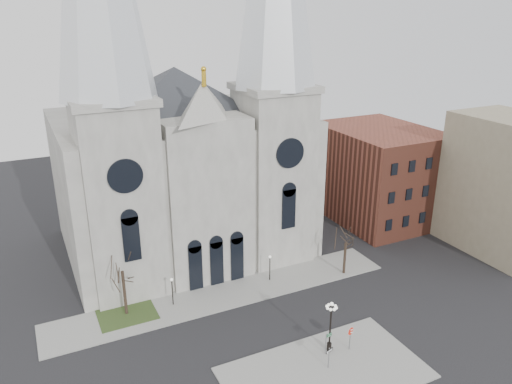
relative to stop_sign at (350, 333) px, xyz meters
name	(u,v)px	position (x,y,z in m)	size (l,w,h in m)	color
ground	(270,350)	(-6.88, 3.31, -1.93)	(160.00, 160.00, 0.00)	black
sidewalk_near	(325,373)	(-3.88, -1.69, -1.86)	(18.00, 10.00, 0.14)	gray
sidewalk_far	(225,294)	(-6.88, 14.31, -1.86)	(40.00, 6.00, 0.14)	gray
grass_patch	(127,314)	(-17.88, 15.31, -1.84)	(6.00, 5.00, 0.18)	#2E431C
cathedral	(184,116)	(-6.88, 26.17, 16.55)	(33.00, 26.66, 54.00)	gray
bg_building_brick	(378,173)	(23.12, 25.31, 5.07)	(14.00, 18.00, 14.00)	brown
bg_building_tan	(506,185)	(31.12, 9.31, 7.07)	(10.00, 14.00, 18.00)	gray
tree_left	(122,269)	(-17.88, 15.31, 3.65)	(3.20, 3.20, 7.50)	black
tree_right	(346,241)	(8.12, 12.31, 2.53)	(3.20, 3.20, 6.00)	black
ped_lamp_left	(172,287)	(-12.88, 14.81, 0.40)	(0.32, 0.32, 3.26)	black
ped_lamp_right	(270,264)	(-0.88, 14.81, 0.40)	(0.32, 0.32, 3.26)	black
stop_sign	(350,333)	(0.00, 0.00, 0.00)	(0.91, 0.12, 2.52)	slate
globe_lamp	(331,320)	(-1.84, 0.71, 1.56)	(1.15, 1.15, 5.33)	black
one_way_sign	(329,354)	(-3.27, -1.30, -0.35)	(0.90, 0.33, 2.13)	slate
street_name_sign	(327,342)	(-2.36, 0.44, -0.48)	(0.71, 0.16, 2.22)	slate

